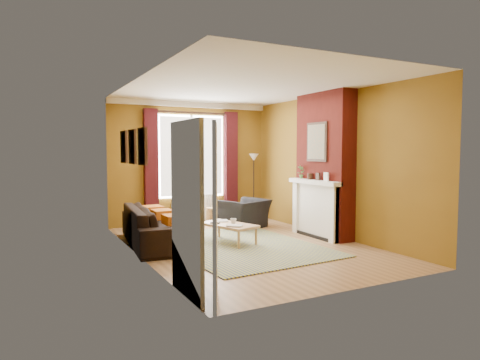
# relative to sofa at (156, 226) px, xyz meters

# --- Properties ---
(ground) EXTENTS (5.50, 5.50, 0.00)m
(ground) POSITION_rel_sofa_xyz_m (1.42, -0.80, -0.34)
(ground) COLOR brown
(ground) RESTS_ON ground
(room_walls) EXTENTS (3.82, 5.54, 2.83)m
(room_walls) POSITION_rel_sofa_xyz_m (2.05, -0.51, 1.04)
(room_walls) COLOR brown
(room_walls) RESTS_ON ground
(striped_rug) EXTENTS (2.58, 3.45, 0.02)m
(striped_rug) POSITION_rel_sofa_xyz_m (1.28, -0.77, -0.33)
(striped_rug) COLOR navy
(striped_rug) RESTS_ON ground
(sofa) EXTENTS (1.14, 2.42, 0.68)m
(sofa) POSITION_rel_sofa_xyz_m (0.00, 0.00, 0.00)
(sofa) COLOR black
(sofa) RESTS_ON ground
(armchair) EXTENTS (1.19, 1.12, 0.62)m
(armchair) POSITION_rel_sofa_xyz_m (2.19, 0.73, -0.03)
(armchair) COLOR black
(armchair) RESTS_ON ground
(coffee_table) EXTENTS (0.84, 1.20, 0.36)m
(coffee_table) POSITION_rel_sofa_xyz_m (1.20, -0.52, -0.02)
(coffee_table) COLOR tan
(coffee_table) RESTS_ON ground
(wicker_stool) EXTENTS (0.32, 0.32, 0.39)m
(wicker_stool) POSITION_rel_sofa_xyz_m (1.74, 1.42, -0.15)
(wicker_stool) COLOR olive
(wicker_stool) RESTS_ON ground
(floor_lamp) EXTENTS (0.30, 0.30, 1.61)m
(floor_lamp) POSITION_rel_sofa_xyz_m (2.91, 1.60, 0.93)
(floor_lamp) COLOR black
(floor_lamp) RESTS_ON ground
(book_a) EXTENTS (0.34, 0.33, 0.03)m
(book_a) POSITION_rel_sofa_xyz_m (1.12, -0.89, 0.03)
(book_a) COLOR #999999
(book_a) RESTS_ON coffee_table
(book_b) EXTENTS (0.26, 0.30, 0.02)m
(book_b) POSITION_rel_sofa_xyz_m (1.14, -0.20, 0.03)
(book_b) COLOR #999999
(book_b) RESTS_ON coffee_table
(mug) EXTENTS (0.14, 0.14, 0.10)m
(mug) POSITION_rel_sofa_xyz_m (1.26, -0.60, 0.07)
(mug) COLOR #999999
(mug) RESTS_ON coffee_table
(tv_remote) EXTENTS (0.15, 0.17, 0.02)m
(tv_remote) POSITION_rel_sofa_xyz_m (0.99, -0.39, 0.03)
(tv_remote) COLOR #252528
(tv_remote) RESTS_ON coffee_table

